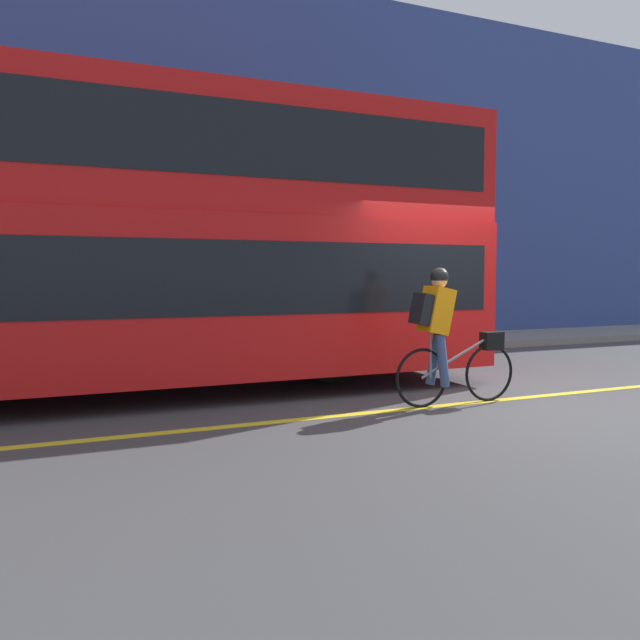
# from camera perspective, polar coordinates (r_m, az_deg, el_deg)

# --- Properties ---
(ground_plane) EXTENTS (80.00, 80.00, 0.00)m
(ground_plane) POSITION_cam_1_polar(r_m,az_deg,el_deg) (7.87, 15.67, -7.45)
(ground_plane) COLOR #424244
(road_center_line) EXTENTS (50.00, 0.14, 0.01)m
(road_center_line) POSITION_cam_1_polar(r_m,az_deg,el_deg) (8.01, 14.83, -7.20)
(road_center_line) COLOR yellow
(road_center_line) RESTS_ON ground_plane
(sidewalk_curb) EXTENTS (60.00, 2.06, 0.16)m
(sidewalk_curb) POSITION_cam_1_polar(r_m,az_deg,el_deg) (12.70, -0.53, -2.57)
(sidewalk_curb) COLOR gray
(sidewalk_curb) RESTS_ON ground_plane
(building_facade) EXTENTS (60.00, 0.30, 7.73)m
(building_facade) POSITION_cam_1_polar(r_m,az_deg,el_deg) (13.91, -2.47, 13.67)
(building_facade) COLOR #33478C
(building_facade) RESTS_ON ground_plane
(bus) EXTENTS (10.42, 2.46, 3.83)m
(bus) POSITION_cam_1_polar(r_m,az_deg,el_deg) (8.28, -20.10, 7.75)
(bus) COLOR black
(bus) RESTS_ON ground_plane
(cyclist_on_bike) EXTENTS (1.68, 0.32, 1.65)m
(cyclist_on_bike) POSITION_cam_1_polar(r_m,az_deg,el_deg) (7.54, 11.34, -1.07)
(cyclist_on_bike) COLOR black
(cyclist_on_bike) RESTS_ON ground_plane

